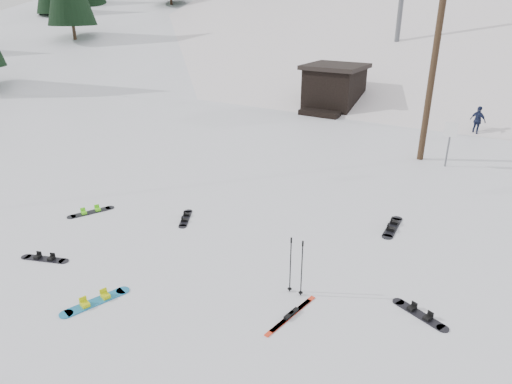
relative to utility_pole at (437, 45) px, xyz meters
The scene contains 16 objects.
ground 14.90m from the utility_pole, 98.13° to the right, with size 200.00×200.00×0.00m, color white.
ski_slope 44.31m from the utility_pole, 92.79° to the left, with size 60.00×75.00×45.00m, color white.
ridge_left 53.35m from the utility_pole, 138.18° to the left, with size 34.00×85.00×38.00m, color white.
treeline_left 44.65m from the utility_pole, 144.16° to the left, with size 20.00×64.00×10.00m, color black, non-canonical shape.
utility_pole is the anchor object (origin of this frame).
trail_sign 3.60m from the utility_pole, 21.04° to the right, with size 0.50×0.09×1.85m.
lift_hut 10.40m from the utility_pole, 135.24° to the left, with size 3.40×4.10×2.75m.
hero_snowboard 15.35m from the utility_pole, 104.57° to the right, with size 0.68×1.56×0.11m.
hero_skis 13.12m from the utility_pole, 88.79° to the right, with size 0.34×1.73×0.09m.
ski_poles 12.15m from the utility_pole, 90.25° to the right, with size 0.39×0.10×1.41m.
board_scatter_a 15.71m from the utility_pole, 114.82° to the right, with size 1.29×0.63×0.09m.
board_scatter_b 11.84m from the utility_pole, 115.76° to the right, with size 0.79×1.18×0.09m.
board_scatter_c 14.20m from the utility_pole, 124.51° to the right, with size 0.76×1.39×0.10m.
board_scatter_d 12.02m from the utility_pole, 76.47° to the right, with size 1.29×0.68×0.10m.
board_scatter_f 8.46m from the utility_pole, 82.77° to the right, with size 0.41×1.65×0.12m.
skier_navy 6.88m from the utility_pole, 75.33° to the left, with size 0.85×0.35×1.45m, color #171E3B.
Camera 1 is at (5.85, -5.44, 6.22)m, focal length 32.00 mm.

